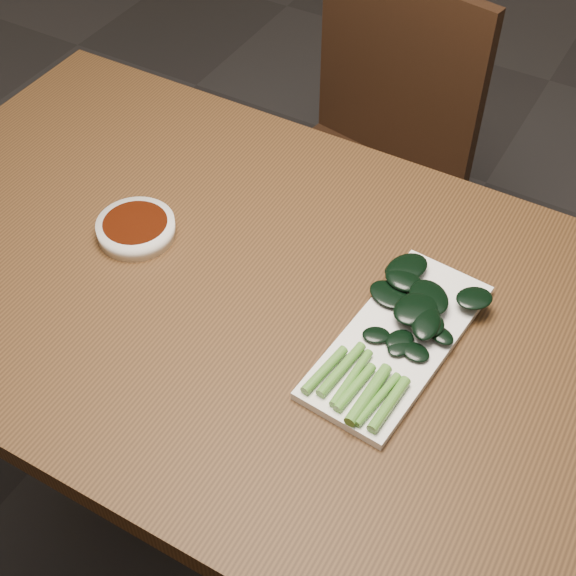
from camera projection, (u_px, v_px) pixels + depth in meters
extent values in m
plane|color=#292727|center=(275.00, 522.00, 1.76)|extent=(6.00, 6.00, 0.00)
cube|color=#462B14|center=(269.00, 303.00, 1.23)|extent=(1.40, 0.80, 0.04)
cylinder|color=#462B14|center=(114.00, 215.00, 1.92)|extent=(0.05, 0.05, 0.71)
cube|color=black|center=(343.00, 199.00, 1.84)|extent=(0.48, 0.48, 0.04)
cylinder|color=black|center=(238.00, 274.00, 1.99)|extent=(0.04, 0.04, 0.41)
cylinder|color=black|center=(352.00, 345.00, 1.84)|extent=(0.04, 0.04, 0.41)
cylinder|color=black|center=(326.00, 201.00, 2.18)|extent=(0.04, 0.04, 0.41)
cylinder|color=black|center=(436.00, 261.00, 2.02)|extent=(0.04, 0.04, 0.41)
cube|color=black|center=(399.00, 73.00, 1.76)|extent=(0.41, 0.10, 0.44)
cylinder|color=white|center=(136.00, 229.00, 1.29)|extent=(0.13, 0.13, 0.03)
cylinder|color=#3D1205|center=(135.00, 223.00, 1.28)|extent=(0.10, 0.10, 0.00)
cube|color=white|center=(398.00, 340.00, 1.14)|extent=(0.17, 0.34, 0.01)
cylinder|color=#599934|center=(325.00, 370.00, 1.09)|extent=(0.03, 0.09, 0.01)
cylinder|color=#599934|center=(341.00, 369.00, 1.09)|extent=(0.03, 0.10, 0.01)
cylinder|color=#599934|center=(352.00, 378.00, 1.08)|extent=(0.02, 0.10, 0.01)
cylinder|color=#599934|center=(355.00, 387.00, 1.07)|extent=(0.02, 0.09, 0.01)
cylinder|color=#599934|center=(368.00, 394.00, 1.06)|extent=(0.02, 0.11, 0.02)
cylinder|color=#599934|center=(378.00, 399.00, 1.06)|extent=(0.03, 0.10, 0.01)
cylinder|color=#599934|center=(389.00, 404.00, 1.05)|extent=(0.02, 0.10, 0.02)
ellipsoid|color=black|center=(407.00, 268.00, 1.21)|extent=(0.07, 0.09, 0.01)
ellipsoid|color=black|center=(400.00, 273.00, 1.21)|extent=(0.07, 0.07, 0.01)
ellipsoid|color=black|center=(415.00, 311.00, 1.15)|extent=(0.06, 0.06, 0.01)
ellipsoid|color=black|center=(403.00, 279.00, 1.20)|extent=(0.07, 0.06, 0.01)
ellipsoid|color=black|center=(421.00, 301.00, 1.17)|extent=(0.07, 0.07, 0.01)
ellipsoid|color=black|center=(427.00, 324.00, 1.13)|extent=(0.05, 0.06, 0.01)
ellipsoid|color=black|center=(389.00, 294.00, 1.18)|extent=(0.07, 0.06, 0.01)
ellipsoid|color=black|center=(417.00, 309.00, 1.15)|extent=(0.08, 0.09, 0.01)
ellipsoid|color=black|center=(429.00, 297.00, 1.16)|extent=(0.09, 0.09, 0.01)
ellipsoid|color=black|center=(474.00, 298.00, 1.16)|extent=(0.07, 0.07, 0.01)
ellipsoid|color=black|center=(426.00, 321.00, 1.13)|extent=(0.06, 0.08, 0.01)
ellipsoid|color=black|center=(441.00, 335.00, 1.13)|extent=(0.05, 0.04, 0.01)
ellipsoid|color=black|center=(400.00, 340.00, 1.13)|extent=(0.05, 0.05, 0.01)
ellipsoid|color=black|center=(376.00, 335.00, 1.13)|extent=(0.05, 0.05, 0.01)
ellipsoid|color=black|center=(415.00, 352.00, 1.11)|extent=(0.05, 0.04, 0.01)
ellipsoid|color=black|center=(400.00, 347.00, 1.12)|extent=(0.04, 0.05, 0.01)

